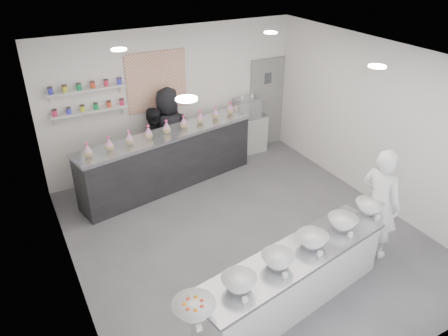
{
  "coord_description": "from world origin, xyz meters",
  "views": [
    {
      "loc": [
        -3.16,
        -5.17,
        4.55
      ],
      "look_at": [
        -0.2,
        0.4,
        1.16
      ],
      "focal_mm": 35.0,
      "sensor_mm": 36.0,
      "label": 1
    }
  ],
  "objects_px": {
    "prep_counter": "(293,279)",
    "staff_right": "(169,133)",
    "espresso_machine": "(247,108)",
    "woman_prep": "(379,203)",
    "staff_left": "(154,144)",
    "back_bar": "(169,160)",
    "espresso_ledge": "(242,136)"
  },
  "relations": [
    {
      "from": "staff_left",
      "to": "woman_prep",
      "type": "bearing_deg",
      "value": 139.61
    },
    {
      "from": "prep_counter",
      "to": "staff_right",
      "type": "bearing_deg",
      "value": 80.12
    },
    {
      "from": "staff_left",
      "to": "espresso_machine",
      "type": "bearing_deg",
      "value": -155.41
    },
    {
      "from": "staff_left",
      "to": "staff_right",
      "type": "height_order",
      "value": "staff_right"
    },
    {
      "from": "woman_prep",
      "to": "back_bar",
      "type": "bearing_deg",
      "value": 16.98
    },
    {
      "from": "staff_left",
      "to": "staff_right",
      "type": "bearing_deg",
      "value": -159.92
    },
    {
      "from": "prep_counter",
      "to": "back_bar",
      "type": "xyz_separation_m",
      "value": [
        -0.27,
        3.82,
        0.16
      ]
    },
    {
      "from": "espresso_machine",
      "to": "staff_right",
      "type": "distance_m",
      "value": 1.96
    },
    {
      "from": "back_bar",
      "to": "staff_right",
      "type": "height_order",
      "value": "staff_right"
    },
    {
      "from": "prep_counter",
      "to": "woman_prep",
      "type": "bearing_deg",
      "value": -0.97
    },
    {
      "from": "back_bar",
      "to": "staff_left",
      "type": "xyz_separation_m",
      "value": [
        -0.14,
        0.42,
        0.21
      ]
    },
    {
      "from": "back_bar",
      "to": "espresso_machine",
      "type": "xyz_separation_m",
      "value": [
        2.15,
        0.6,
        0.52
      ]
    },
    {
      "from": "prep_counter",
      "to": "espresso_machine",
      "type": "height_order",
      "value": "espresso_machine"
    },
    {
      "from": "prep_counter",
      "to": "espresso_ledge",
      "type": "height_order",
      "value": "espresso_ledge"
    },
    {
      "from": "espresso_machine",
      "to": "staff_left",
      "type": "relative_size",
      "value": 0.36
    },
    {
      "from": "prep_counter",
      "to": "espresso_ledge",
      "type": "xyz_separation_m",
      "value": [
        1.77,
        4.41,
        0.03
      ]
    },
    {
      "from": "woman_prep",
      "to": "prep_counter",
      "type": "bearing_deg",
      "value": 86.12
    },
    {
      "from": "prep_counter",
      "to": "staff_left",
      "type": "height_order",
      "value": "staff_left"
    },
    {
      "from": "espresso_machine",
      "to": "espresso_ledge",
      "type": "bearing_deg",
      "value": 180.0
    },
    {
      "from": "back_bar",
      "to": "espresso_ledge",
      "type": "relative_size",
      "value": 3.12
    },
    {
      "from": "espresso_ledge",
      "to": "staff_right",
      "type": "bearing_deg",
      "value": -174.43
    },
    {
      "from": "prep_counter",
      "to": "espresso_ledge",
      "type": "distance_m",
      "value": 4.76
    },
    {
      "from": "espresso_ledge",
      "to": "espresso_machine",
      "type": "height_order",
      "value": "espresso_machine"
    },
    {
      "from": "espresso_machine",
      "to": "staff_right",
      "type": "xyz_separation_m",
      "value": [
        -1.94,
        -0.18,
        -0.15
      ]
    },
    {
      "from": "espresso_ledge",
      "to": "espresso_machine",
      "type": "distance_m",
      "value": 0.66
    },
    {
      "from": "back_bar",
      "to": "espresso_machine",
      "type": "height_order",
      "value": "espresso_machine"
    },
    {
      "from": "prep_counter",
      "to": "back_bar",
      "type": "distance_m",
      "value": 3.83
    },
    {
      "from": "back_bar",
      "to": "woman_prep",
      "type": "relative_size",
      "value": 2.04
    },
    {
      "from": "prep_counter",
      "to": "staff_right",
      "type": "distance_m",
      "value": 4.27
    },
    {
      "from": "espresso_machine",
      "to": "woman_prep",
      "type": "xyz_separation_m",
      "value": [
        -0.06,
        -4.1,
        -0.19
      ]
    },
    {
      "from": "espresso_machine",
      "to": "back_bar",
      "type": "bearing_deg",
      "value": -164.4
    },
    {
      "from": "espresso_ledge",
      "to": "back_bar",
      "type": "bearing_deg",
      "value": -163.68
    }
  ]
}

